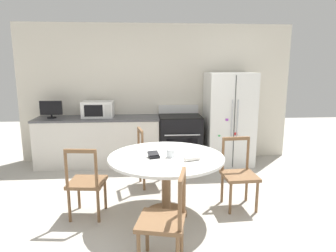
{
  "coord_description": "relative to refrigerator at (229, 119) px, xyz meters",
  "views": [
    {
      "loc": [
        -0.23,
        -3.17,
        1.82
      ],
      "look_at": [
        0.1,
        1.15,
        0.95
      ],
      "focal_mm": 32.0,
      "sensor_mm": 36.0,
      "label": 1
    }
  ],
  "objects": [
    {
      "name": "folded_napkin",
      "position": [
        -1.03,
        -2.14,
        -0.07
      ],
      "size": [
        0.19,
        0.11,
        0.05
      ],
      "color": "silver",
      "rests_on": "dining_table"
    },
    {
      "name": "dining_chair_right",
      "position": [
        -0.35,
        -1.79,
        -0.42
      ],
      "size": [
        0.44,
        0.44,
        0.9
      ],
      "rotation": [
        0.0,
        0.0,
        3.19
      ],
      "color": "brown",
      "rests_on": "ground_plane"
    },
    {
      "name": "refrigerator",
      "position": [
        0.0,
        0.0,
        0.0
      ],
      "size": [
        0.85,
        0.75,
        1.7
      ],
      "color": "white",
      "rests_on": "ground_plane"
    },
    {
      "name": "back_wall",
      "position": [
        -1.32,
        0.43,
        0.45
      ],
      "size": [
        5.2,
        0.1,
        2.6
      ],
      "color": "silver",
      "rests_on": "ground_plane"
    },
    {
      "name": "microwave",
      "position": [
        -2.41,
        0.11,
        0.19
      ],
      "size": [
        0.55,
        0.4,
        0.29
      ],
      "color": "white",
      "rests_on": "kitchen_counter"
    },
    {
      "name": "dining_chair_near",
      "position": [
        -1.4,
        -2.9,
        -0.42
      ],
      "size": [
        0.5,
        0.5,
        0.9
      ],
      "rotation": [
        0.0,
        0.0,
        1.34
      ],
      "color": "brown",
      "rests_on": "ground_plane"
    },
    {
      "name": "dining_chair_far",
      "position": [
        -1.48,
        -0.98,
        -0.42
      ],
      "size": [
        0.49,
        0.49,
        0.9
      ],
      "rotation": [
        0.0,
        0.0,
        4.89
      ],
      "color": "brown",
      "rests_on": "ground_plane"
    },
    {
      "name": "dining_chair_left",
      "position": [
        -2.28,
        -1.92,
        -0.42
      ],
      "size": [
        0.46,
        0.46,
        0.9
      ],
      "rotation": [
        0.0,
        0.0,
        6.17
      ],
      "color": "brown",
      "rests_on": "ground_plane"
    },
    {
      "name": "countertop_tv",
      "position": [
        -3.24,
        0.07,
        0.22
      ],
      "size": [
        0.39,
        0.16,
        0.31
      ],
      "color": "black",
      "rests_on": "kitchen_counter"
    },
    {
      "name": "candle_glass",
      "position": [
        -1.26,
        -1.98,
        -0.06
      ],
      "size": [
        0.09,
        0.09,
        0.09
      ],
      "color": "silver",
      "rests_on": "dining_table"
    },
    {
      "name": "oven_range",
      "position": [
        -0.91,
        0.04,
        -0.38
      ],
      "size": [
        0.77,
        0.68,
        1.08
      ],
      "color": "black",
      "rests_on": "ground_plane"
    },
    {
      "name": "dining_table",
      "position": [
        -1.31,
        -1.93,
        -0.22
      ],
      "size": [
        1.4,
        1.4,
        0.75
      ],
      "color": "white",
      "rests_on": "ground_plane"
    },
    {
      "name": "ground_plane",
      "position": [
        -1.32,
        -2.22,
        -0.85
      ],
      "size": [
        14.0,
        14.0,
        0.0
      ],
      "primitive_type": "plane",
      "color": "#B2ADA3"
    },
    {
      "name": "wallet",
      "position": [
        -1.46,
        -1.98,
        -0.07
      ],
      "size": [
        0.15,
        0.16,
        0.07
      ],
      "color": "black",
      "rests_on": "dining_table"
    },
    {
      "name": "kitchen_counter",
      "position": [
        -2.42,
        0.07,
        -0.4
      ],
      "size": [
        2.24,
        0.64,
        0.9
      ],
      "color": "silver",
      "rests_on": "ground_plane"
    }
  ]
}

